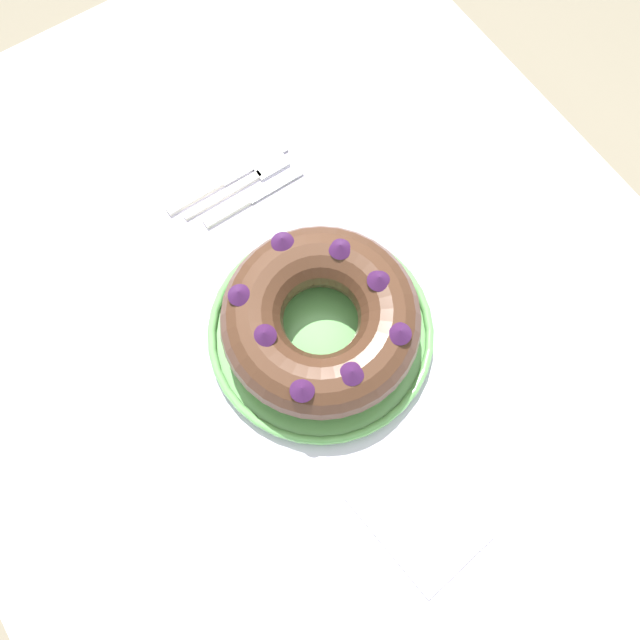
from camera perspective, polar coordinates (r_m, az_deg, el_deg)
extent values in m
plane|color=gray|center=(1.61, -0.29, -8.74)|extent=(8.00, 8.00, 0.00)
cube|color=silver|center=(0.92, -0.51, -0.80)|extent=(1.43, 1.09, 0.03)
cylinder|color=brown|center=(1.65, 0.95, 22.20)|extent=(0.06, 0.06, 0.69)
cylinder|color=#6BB760|center=(0.90, 0.00, -1.24)|extent=(0.31, 0.31, 0.01)
torus|color=#6BB760|center=(0.89, 0.00, -1.03)|extent=(0.32, 0.32, 0.01)
torus|color=#4C2D1E|center=(0.84, 0.00, 0.00)|extent=(0.27, 0.27, 0.09)
cone|color=#3D1947|center=(0.77, -1.65, -6.33)|extent=(0.04, 0.04, 0.01)
cone|color=#3D1947|center=(0.77, 2.95, -4.82)|extent=(0.04, 0.04, 0.01)
cone|color=#3D1947|center=(0.79, 7.34, -1.10)|extent=(0.04, 0.04, 0.01)
cone|color=#3D1947|center=(0.82, 5.43, 3.79)|extent=(0.04, 0.04, 0.01)
cone|color=#3D1947|center=(0.83, 1.86, 6.69)|extent=(0.04, 0.04, 0.01)
cone|color=#3D1947|center=(0.84, -3.47, 7.31)|extent=(0.04, 0.04, 0.01)
cone|color=#3D1947|center=(0.81, -7.42, 2.44)|extent=(0.04, 0.04, 0.01)
cone|color=#3D1947|center=(0.79, -5.13, -1.29)|extent=(0.04, 0.04, 0.01)
cube|color=white|center=(1.01, -9.11, 11.07)|extent=(0.01, 0.14, 0.01)
cube|color=silver|center=(1.02, -4.40, 13.78)|extent=(0.02, 0.05, 0.01)
cube|color=white|center=(1.01, -11.36, 11.02)|extent=(0.02, 0.10, 0.01)
cube|color=silver|center=(1.03, -6.08, 14.07)|extent=(0.02, 0.12, 0.00)
cube|color=white|center=(0.99, -8.50, 9.78)|extent=(0.02, 0.08, 0.01)
cube|color=silver|center=(1.01, -4.17, 12.30)|extent=(0.02, 0.10, 0.00)
cube|color=white|center=(0.87, 8.88, -17.33)|extent=(0.18, 0.13, 0.00)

